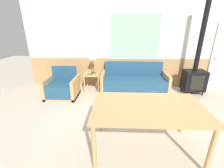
% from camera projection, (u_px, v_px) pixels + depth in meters
% --- Properties ---
extents(ground_plane, '(16.00, 16.00, 0.00)m').
position_uv_depth(ground_plane, '(155.00, 137.00, 2.71)').
color(ground_plane, beige).
extents(wall_back, '(7.20, 0.09, 2.70)m').
position_uv_depth(wall_back, '(140.00, 44.00, 4.68)').
color(wall_back, tan).
rests_on(wall_back, ground_plane).
extents(couch, '(2.00, 0.82, 0.84)m').
position_uv_depth(couch, '(134.00, 83.00, 4.64)').
color(couch, tan).
rests_on(couch, ground_plane).
extents(armchair, '(0.86, 0.73, 0.81)m').
position_uv_depth(armchair, '(62.00, 88.00, 4.24)').
color(armchair, tan).
rests_on(armchair, ground_plane).
extents(side_table, '(0.48, 0.48, 0.54)m').
position_uv_depth(side_table, '(92.00, 77.00, 4.61)').
color(side_table, tan).
rests_on(side_table, ground_plane).
extents(table_lamp, '(0.21, 0.21, 0.61)m').
position_uv_depth(table_lamp, '(93.00, 57.00, 4.48)').
color(table_lamp, '#4C3823').
rests_on(table_lamp, side_table).
extents(book_stack, '(0.16, 0.14, 0.02)m').
position_uv_depth(book_stack, '(90.00, 74.00, 4.49)').
color(book_stack, '#2D7F3D').
rests_on(book_stack, side_table).
extents(dining_table, '(1.63, 0.96, 0.77)m').
position_uv_depth(dining_table, '(148.00, 111.00, 2.23)').
color(dining_table, tan).
rests_on(dining_table, ground_plane).
extents(wood_stove, '(0.60, 0.44, 2.58)m').
position_uv_depth(wood_stove, '(195.00, 73.00, 4.35)').
color(wood_stove, black).
rests_on(wood_stove, ground_plane).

